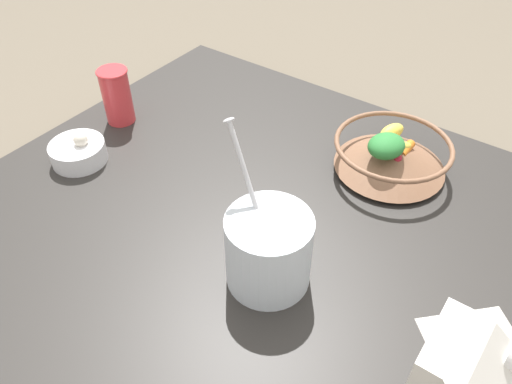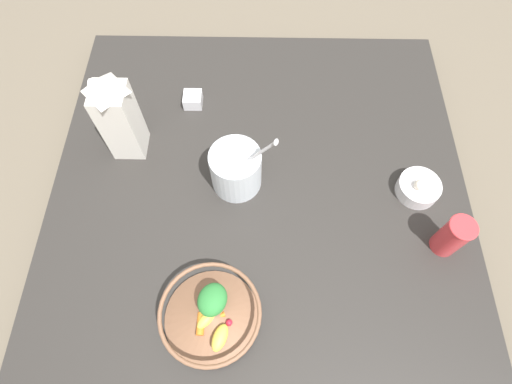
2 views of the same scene
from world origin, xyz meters
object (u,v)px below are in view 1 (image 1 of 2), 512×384
object	(u,v)px
fruit_bowl	(391,153)
drinking_cup	(117,95)
yogurt_tub	(269,247)
garlic_bowl	(78,152)

from	to	relation	value
fruit_bowl	drinking_cup	world-z (taller)	drinking_cup
fruit_bowl	yogurt_tub	world-z (taller)	yogurt_tub
fruit_bowl	garlic_bowl	bearing A→B (deg)	122.83
fruit_bowl	garlic_bowl	xyz separation A→B (m)	(-0.35, 0.54, -0.02)
yogurt_tub	drinking_cup	size ratio (longest dim) A/B	1.99
fruit_bowl	drinking_cup	size ratio (longest dim) A/B	1.82
yogurt_tub	drinking_cup	bearing A→B (deg)	71.54
fruit_bowl	garlic_bowl	distance (m)	0.64
yogurt_tub	drinking_cup	distance (m)	0.57
yogurt_tub	garlic_bowl	bearing A→B (deg)	87.27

